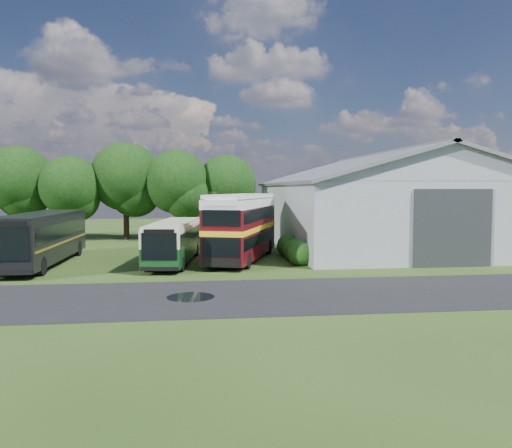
{
  "coord_description": "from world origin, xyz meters",
  "views": [
    {
      "loc": [
        -1.31,
        -25.84,
        4.97
      ],
      "look_at": [
        2.9,
        8.0,
        2.59
      ],
      "focal_mm": 35.0,
      "sensor_mm": 36.0,
      "label": 1
    }
  ],
  "objects": [
    {
      "name": "tree_left_a",
      "position": [
        -18.0,
        24.5,
        5.87
      ],
      "size": [
        6.46,
        6.46,
        9.12
      ],
      "color": "black",
      "rests_on": "ground"
    },
    {
      "name": "tree_right_b",
      "position": [
        2.0,
        24.6,
        5.44
      ],
      "size": [
        5.98,
        5.98,
        8.45
      ],
      "color": "black",
      "rests_on": "ground"
    },
    {
      "name": "bus_dark_single",
      "position": [
        -11.25,
        8.22,
        1.81
      ],
      "size": [
        3.01,
        12.37,
        3.4
      ],
      "rotation": [
        0.0,
        0.0,
        -0.01
      ],
      "color": "black",
      "rests_on": "ground"
    },
    {
      "name": "tree_mid",
      "position": [
        -8.0,
        24.8,
        6.18
      ],
      "size": [
        6.8,
        6.8,
        9.6
      ],
      "color": "black",
      "rests_on": "ground"
    },
    {
      "name": "shrub_mid",
      "position": [
        5.6,
        8.0,
        0.0
      ],
      "size": [
        1.6,
        1.6,
        1.6
      ],
      "primitive_type": "sphere",
      "color": "#194714",
      "rests_on": "ground"
    },
    {
      "name": "asphalt_road",
      "position": [
        3.0,
        -3.0,
        0.0
      ],
      "size": [
        60.0,
        8.0,
        0.02
      ],
      "primitive_type": "cube",
      "color": "black",
      "rests_on": "ground"
    },
    {
      "name": "shrub_back",
      "position": [
        5.6,
        10.0,
        0.0
      ],
      "size": [
        1.8,
        1.8,
        1.8
      ],
      "primitive_type": "sphere",
      "color": "#194714",
      "rests_on": "ground"
    },
    {
      "name": "puddle",
      "position": [
        -1.5,
        -3.0,
        0.0
      ],
      "size": [
        2.2,
        2.2,
        0.01
      ],
      "primitive_type": "cylinder",
      "color": "black",
      "rests_on": "ground"
    },
    {
      "name": "bus_maroon_double",
      "position": [
        2.03,
        8.71,
        2.31
      ],
      "size": [
        6.12,
        11.08,
        4.63
      ],
      "rotation": [
        0.0,
        0.0,
        -0.33
      ],
      "color": "black",
      "rests_on": "ground"
    },
    {
      "name": "tree_right_a",
      "position": [
        -3.0,
        23.8,
        5.69
      ],
      "size": [
        6.26,
        6.26,
        8.83
      ],
      "color": "black",
      "rests_on": "ground"
    },
    {
      "name": "bus_green_single",
      "position": [
        -2.66,
        7.95,
        1.5
      ],
      "size": [
        3.65,
        10.43,
        2.81
      ],
      "rotation": [
        0.0,
        0.0,
        -0.13
      ],
      "color": "black",
      "rests_on": "ground"
    },
    {
      "name": "tree_left_b",
      "position": [
        -13.0,
        23.5,
        5.25
      ],
      "size": [
        5.78,
        5.78,
        8.16
      ],
      "color": "black",
      "rests_on": "ground"
    },
    {
      "name": "storage_shed",
      "position": [
        15.0,
        15.98,
        4.17
      ],
      "size": [
        18.8,
        24.8,
        8.15
      ],
      "color": "gray",
      "rests_on": "ground"
    },
    {
      "name": "ground",
      "position": [
        0.0,
        0.0,
        0.0
      ],
      "size": [
        120.0,
        120.0,
        0.0
      ],
      "primitive_type": "plane",
      "color": "#213912",
      "rests_on": "ground"
    },
    {
      "name": "shrub_front",
      "position": [
        5.6,
        6.0,
        0.0
      ],
      "size": [
        1.7,
        1.7,
        1.7
      ],
      "primitive_type": "sphere",
      "color": "#194714",
      "rests_on": "ground"
    }
  ]
}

